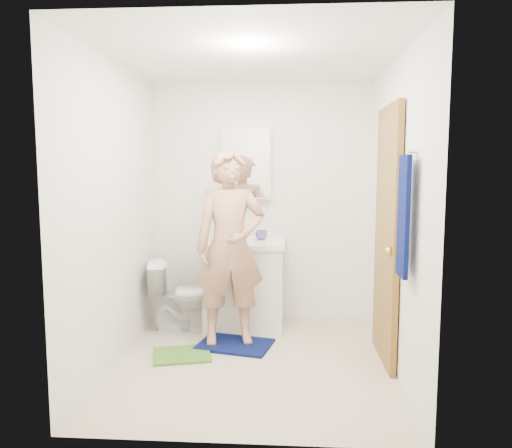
% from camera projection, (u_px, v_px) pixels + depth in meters
% --- Properties ---
extents(floor, '(2.20, 2.40, 0.02)m').
position_uv_depth(floor, '(253.00, 363.00, 4.04)').
color(floor, beige).
rests_on(floor, ground).
extents(ceiling, '(2.20, 2.40, 0.02)m').
position_uv_depth(ceiling, '(253.00, 55.00, 3.76)').
color(ceiling, white).
rests_on(ceiling, ground).
extents(wall_back, '(2.20, 0.02, 2.40)m').
position_uv_depth(wall_back, '(262.00, 203.00, 5.10)').
color(wall_back, white).
rests_on(wall_back, ground).
extents(wall_front, '(2.20, 0.02, 2.40)m').
position_uv_depth(wall_front, '(237.00, 236.00, 2.70)').
color(wall_front, white).
rests_on(wall_front, ground).
extents(wall_left, '(0.02, 2.40, 2.40)m').
position_uv_depth(wall_left, '(114.00, 214.00, 3.97)').
color(wall_left, white).
rests_on(wall_left, ground).
extents(wall_right, '(0.02, 2.40, 2.40)m').
position_uv_depth(wall_right, '(397.00, 215.00, 3.82)').
color(wall_right, white).
rests_on(wall_right, ground).
extents(vanity_cabinet, '(0.75, 0.55, 0.80)m').
position_uv_depth(vanity_cabinet, '(245.00, 286.00, 4.91)').
color(vanity_cabinet, white).
rests_on(vanity_cabinet, floor).
extents(countertop, '(0.79, 0.59, 0.05)m').
position_uv_depth(countertop, '(244.00, 244.00, 4.86)').
color(countertop, white).
rests_on(countertop, vanity_cabinet).
extents(sink_basin, '(0.40, 0.40, 0.03)m').
position_uv_depth(sink_basin, '(244.00, 242.00, 4.86)').
color(sink_basin, white).
rests_on(sink_basin, countertop).
extents(faucet, '(0.03, 0.03, 0.12)m').
position_uv_depth(faucet, '(246.00, 232.00, 5.03)').
color(faucet, silver).
rests_on(faucet, countertop).
extents(medicine_cabinet, '(0.50, 0.12, 0.70)m').
position_uv_depth(medicine_cabinet, '(246.00, 164.00, 4.99)').
color(medicine_cabinet, white).
rests_on(medicine_cabinet, wall_back).
extents(mirror_panel, '(0.46, 0.01, 0.66)m').
position_uv_depth(mirror_panel, '(246.00, 164.00, 4.93)').
color(mirror_panel, white).
rests_on(mirror_panel, wall_back).
extents(door, '(0.05, 0.80, 2.05)m').
position_uv_depth(door, '(387.00, 235.00, 4.00)').
color(door, olive).
rests_on(door, ground).
extents(door_knob, '(0.07, 0.07, 0.07)m').
position_uv_depth(door_knob, '(389.00, 251.00, 3.69)').
color(door_knob, gold).
rests_on(door_knob, door).
extents(towel, '(0.03, 0.24, 0.80)m').
position_uv_depth(towel, '(404.00, 216.00, 3.26)').
color(towel, '#081251').
rests_on(towel, wall_right).
extents(towel_hook, '(0.06, 0.02, 0.02)m').
position_uv_depth(towel_hook, '(412.00, 152.00, 3.21)').
color(towel_hook, silver).
rests_on(towel_hook, wall_right).
extents(toilet, '(0.72, 0.48, 0.68)m').
position_uv_depth(toilet, '(185.00, 296.00, 4.78)').
color(toilet, white).
rests_on(toilet, floor).
extents(bath_mat, '(0.71, 0.58, 0.02)m').
position_uv_depth(bath_mat, '(235.00, 345.00, 4.39)').
color(bath_mat, '#081251').
rests_on(bath_mat, floor).
extents(green_rug, '(0.55, 0.50, 0.02)m').
position_uv_depth(green_rug, '(182.00, 355.00, 4.16)').
color(green_rug, '#4E852C').
rests_on(green_rug, floor).
extents(soap_dispenser, '(0.09, 0.09, 0.19)m').
position_uv_depth(soap_dispenser, '(221.00, 231.00, 4.84)').
color(soap_dispenser, '#BF6659').
rests_on(soap_dispenser, countertop).
extents(toothbrush_cup, '(0.14, 0.14, 0.09)m').
position_uv_depth(toothbrush_cup, '(261.00, 235.00, 4.92)').
color(toothbrush_cup, '#68469B').
rests_on(toothbrush_cup, countertop).
extents(man, '(0.69, 0.53, 1.70)m').
position_uv_depth(man, '(230.00, 247.00, 4.35)').
color(man, tan).
rests_on(man, bath_mat).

